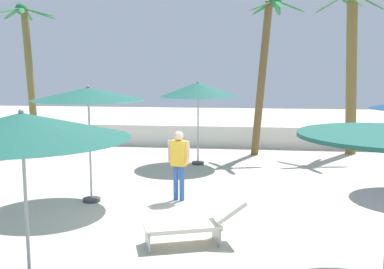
# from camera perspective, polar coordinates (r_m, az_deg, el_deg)

# --- Properties ---
(ground_plane) EXTENTS (56.00, 56.00, 0.00)m
(ground_plane) POSITION_cam_1_polar(r_m,az_deg,el_deg) (10.08, -2.34, -10.62)
(ground_plane) COLOR beige
(boundary_wall) EXTENTS (25.20, 0.30, 0.87)m
(boundary_wall) POSITION_cam_1_polar(r_m,az_deg,el_deg) (19.13, 2.25, -0.23)
(boundary_wall) COLOR silver
(boundary_wall) RESTS_ON ground_plane
(patio_umbrella_0) EXTENTS (3.07, 3.07, 2.69)m
(patio_umbrella_0) POSITION_cam_1_polar(r_m,az_deg,el_deg) (6.92, -20.28, 0.86)
(patio_umbrella_0) COLOR #333338
(patio_umbrella_0) RESTS_ON ground_plane
(patio_umbrella_4) EXTENTS (2.59, 2.59, 2.83)m
(patio_umbrella_4) POSITION_cam_1_polar(r_m,az_deg,el_deg) (15.43, 0.76, 5.55)
(patio_umbrella_4) COLOR #333338
(patio_umbrella_4) RESTS_ON ground_plane
(patio_umbrella_5) EXTENTS (2.70, 2.70, 2.86)m
(patio_umbrella_5) POSITION_cam_1_polar(r_m,az_deg,el_deg) (11.29, -12.69, 4.83)
(patio_umbrella_5) COLOR #333338
(patio_umbrella_5) RESTS_ON ground_plane
(palm_tree_0) EXTENTS (2.49, 2.53, 6.20)m
(palm_tree_0) POSITION_cam_1_polar(r_m,az_deg,el_deg) (18.35, 19.03, 9.23)
(palm_tree_0) COLOR brown
(palm_tree_0) RESTS_ON ground_plane
(palm_tree_1) EXTENTS (2.08, 2.20, 5.85)m
(palm_tree_1) POSITION_cam_1_polar(r_m,az_deg,el_deg) (17.33, 9.01, 9.06)
(palm_tree_1) COLOR brown
(palm_tree_1) RESTS_ON ground_plane
(palm_tree_2) EXTENTS (2.41, 2.56, 5.58)m
(palm_tree_2) POSITION_cam_1_polar(r_m,az_deg,el_deg) (18.15, -19.65, 8.71)
(palm_tree_2) COLOR brown
(palm_tree_2) RESTS_ON ground_plane
(lounge_chair_0) EXTENTS (1.95, 1.12, 0.83)m
(lounge_chair_0) POSITION_cam_1_polar(r_m,az_deg,el_deg) (8.72, 0.38, -10.91)
(lounge_chair_0) COLOR #B7B7BC
(lounge_chair_0) RESTS_ON ground_plane
(guest_0) EXTENTS (0.55, 0.31, 1.73)m
(guest_0) POSITION_cam_1_polar(r_m,az_deg,el_deg) (11.32, -1.65, -2.97)
(guest_0) COLOR #3359B2
(guest_0) RESTS_ON ground_plane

